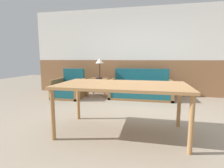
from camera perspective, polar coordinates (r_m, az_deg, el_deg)
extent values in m
plane|color=gray|center=(3.20, 7.47, -12.61)|extent=(16.00, 16.00, 0.00)
cube|color=#8E603D|center=(5.65, 9.80, 2.13)|extent=(7.20, 0.06, 1.09)
cube|color=white|center=(5.67, 10.14, 15.83)|extent=(7.20, 0.06, 1.61)
cube|color=olive|center=(5.12, 9.24, -4.35)|extent=(1.76, 0.78, 0.06)
cube|color=#195660|center=(5.06, 9.28, -2.19)|extent=(1.60, 0.70, 0.34)
cube|color=#195660|center=(5.36, 9.58, 2.61)|extent=(1.60, 0.10, 0.44)
cube|color=olive|center=(5.18, -0.01, -1.39)|extent=(0.08, 0.78, 0.54)
cube|color=olive|center=(5.10, 18.76, -1.98)|extent=(0.08, 0.78, 0.54)
cube|color=olive|center=(5.30, -13.75, -4.03)|extent=(0.82, 0.82, 0.06)
cube|color=#195660|center=(5.25, -13.93, -1.88)|extent=(0.66, 0.74, 0.35)
cube|color=#195660|center=(5.54, -12.33, 2.74)|extent=(0.66, 0.10, 0.43)
cube|color=olive|center=(5.43, -17.35, -1.25)|extent=(0.08, 0.82, 0.55)
cube|color=olive|center=(5.11, -10.12, -1.58)|extent=(0.08, 0.82, 0.55)
cube|color=olive|center=(5.34, -4.42, 1.64)|extent=(0.56, 0.56, 0.03)
cylinder|color=olive|center=(5.22, -7.84, -1.55)|extent=(0.04, 0.04, 0.51)
cylinder|color=olive|center=(5.07, -2.47, -1.77)|extent=(0.04, 0.04, 0.51)
cylinder|color=olive|center=(5.69, -6.10, -0.72)|extent=(0.04, 0.04, 0.51)
cylinder|color=olive|center=(5.56, -1.15, -0.89)|extent=(0.04, 0.04, 0.51)
cylinder|color=black|center=(5.43, -3.98, 2.01)|extent=(0.16, 0.16, 0.02)
cylinder|color=black|center=(5.41, -4.01, 4.44)|extent=(0.02, 0.02, 0.44)
cone|color=silver|center=(5.40, -4.04, 7.60)|extent=(0.27, 0.27, 0.15)
cube|color=black|center=(5.25, -4.37, 1.82)|extent=(0.18, 0.13, 0.03)
cube|color=#B27F4C|center=(2.61, 3.24, -0.39)|extent=(1.91, 1.00, 0.04)
cylinder|color=#B27F4C|center=(2.59, -18.75, -9.54)|extent=(0.06, 0.06, 0.72)
cylinder|color=#B27F4C|center=(2.30, 24.46, -12.14)|extent=(0.06, 0.06, 0.72)
cylinder|color=#B27F4C|center=(3.35, -10.98, -5.24)|extent=(0.06, 0.06, 0.72)
cylinder|color=#B27F4C|center=(3.13, 21.06, -6.61)|extent=(0.06, 0.06, 0.72)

